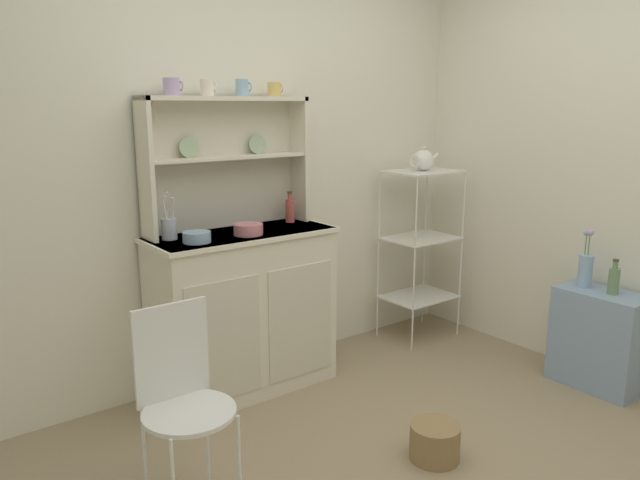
{
  "coord_description": "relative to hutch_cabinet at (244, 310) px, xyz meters",
  "views": [
    {
      "loc": [
        -1.81,
        -1.45,
        1.6
      ],
      "look_at": [
        0.16,
        1.12,
        0.87
      ],
      "focal_mm": 33.97,
      "sensor_mm": 36.0,
      "label": 1
    }
  ],
  "objects": [
    {
      "name": "wall_back",
      "position": [
        0.19,
        0.26,
        0.78
      ],
      "size": [
        3.84,
        0.05,
        2.5
      ],
      "primitive_type": "cube",
      "color": "silver",
      "rests_on": "ground"
    },
    {
      "name": "bakers_rack",
      "position": [
        1.38,
        -0.03,
        0.26
      ],
      "size": [
        0.48,
        0.36,
        1.17
      ],
      "color": "silver",
      "rests_on": "ground"
    },
    {
      "name": "wire_chair",
      "position": [
        -0.74,
        -0.79,
        0.05
      ],
      "size": [
        0.36,
        0.36,
        0.85
      ],
      "rotation": [
        0.0,
        0.0,
        0.12
      ],
      "color": "white",
      "rests_on": "ground"
    },
    {
      "name": "cup_gold_3",
      "position": [
        0.31,
        0.12,
        1.21
      ],
      "size": [
        0.09,
        0.07,
        0.08
      ],
      "color": "#DBB760",
      "rests_on": "hutch_shelf_unit"
    },
    {
      "name": "hutch_shelf_unit",
      "position": [
        0.0,
        0.16,
        0.87
      ],
      "size": [
        0.97,
        0.18,
        0.73
      ],
      "color": "beige",
      "rests_on": "hutch_cabinet"
    },
    {
      "name": "bowl_mixing_large",
      "position": [
        -0.3,
        -0.07,
        0.47
      ],
      "size": [
        0.14,
        0.14,
        0.05
      ],
      "primitive_type": "cylinder",
      "color": "#8EB2D1",
      "rests_on": "hutch_cabinet"
    },
    {
      "name": "cup_sky_2",
      "position": [
        0.1,
        0.12,
        1.22
      ],
      "size": [
        0.08,
        0.07,
        0.09
      ],
      "color": "#8EB2D1",
      "rests_on": "hutch_shelf_unit"
    },
    {
      "name": "flower_vase",
      "position": [
        1.63,
        -1.09,
        0.22
      ],
      "size": [
        0.08,
        0.08,
        0.35
      ],
      "color": "#8EB2D1",
      "rests_on": "side_shelf_blue"
    },
    {
      "name": "floor_basket",
      "position": [
        0.32,
        -1.15,
        -0.39
      ],
      "size": [
        0.23,
        0.23,
        0.17
      ],
      "primitive_type": "cylinder",
      "color": "#93754C",
      "rests_on": "ground"
    },
    {
      "name": "bowl_floral_medium",
      "position": [
        0.0,
        -0.07,
        0.48
      ],
      "size": [
        0.16,
        0.16,
        0.06
      ],
      "primitive_type": "cylinder",
      "color": "#D17A84",
      "rests_on": "hutch_cabinet"
    },
    {
      "name": "cup_lilac_0",
      "position": [
        -0.31,
        0.12,
        1.22
      ],
      "size": [
        0.1,
        0.08,
        0.09
      ],
      "color": "#B79ECC",
      "rests_on": "hutch_shelf_unit"
    },
    {
      "name": "jam_bottle",
      "position": [
        0.38,
        0.09,
        0.52
      ],
      "size": [
        0.05,
        0.05,
        0.18
      ],
      "color": "#B74C47",
      "rests_on": "hutch_cabinet"
    },
    {
      "name": "hutch_cabinet",
      "position": [
        0.0,
        0.0,
        0.0
      ],
      "size": [
        1.04,
        0.45,
        0.92
      ],
      "color": "silver",
      "rests_on": "ground"
    },
    {
      "name": "porcelain_teapot",
      "position": [
        1.38,
        -0.03,
        0.77
      ],
      "size": [
        0.23,
        0.14,
        0.16
      ],
      "color": "white",
      "rests_on": "bakers_rack"
    },
    {
      "name": "utensil_jar",
      "position": [
        -0.38,
        0.08,
        0.51
      ],
      "size": [
        0.08,
        0.08,
        0.25
      ],
      "color": "#B2B7C6",
      "rests_on": "hutch_cabinet"
    },
    {
      "name": "side_shelf_blue",
      "position": [
        1.63,
        -1.21,
        -0.19
      ],
      "size": [
        0.28,
        0.48,
        0.57
      ],
      "primitive_type": "cube",
      "color": "#849EBC",
      "rests_on": "ground"
    },
    {
      "name": "cup_cream_1",
      "position": [
        -0.11,
        0.12,
        1.21
      ],
      "size": [
        0.09,
        0.07,
        0.08
      ],
      "color": "silver",
      "rests_on": "hutch_shelf_unit"
    },
    {
      "name": "oil_bottle",
      "position": [
        1.63,
        -1.26,
        0.18
      ],
      "size": [
        0.06,
        0.06,
        0.2
      ],
      "color": "#6B8C60",
      "rests_on": "side_shelf_blue"
    }
  ]
}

